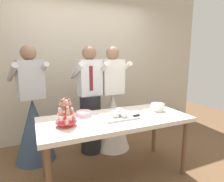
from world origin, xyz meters
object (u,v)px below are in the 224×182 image
(cupcake_stand, at_px, (66,115))
(person_groom, at_px, (90,106))
(person_guest, at_px, (34,122))
(main_cake_tray, at_px, (119,114))
(plate_stack, at_px, (158,107))
(round_cake, at_px, (84,114))
(person_bride, at_px, (113,114))
(dessert_table, at_px, (115,123))

(cupcake_stand, distance_m, person_groom, 0.94)
(cupcake_stand, relative_size, person_guest, 0.18)
(main_cake_tray, distance_m, plate_stack, 0.61)
(round_cake, relative_size, person_bride, 0.14)
(dessert_table, relative_size, person_guest, 1.08)
(main_cake_tray, height_order, person_guest, person_guest)
(cupcake_stand, xyz_separation_m, main_cake_tray, (0.64, 0.02, -0.09))
(cupcake_stand, bearing_deg, person_guest, 110.05)
(plate_stack, distance_m, person_guest, 1.76)
(cupcake_stand, bearing_deg, person_bride, 41.01)
(dessert_table, bearing_deg, round_cake, 148.67)
(main_cake_tray, bearing_deg, person_bride, 72.33)
(round_cake, height_order, person_guest, person_guest)
(person_guest, bearing_deg, round_cake, -47.04)
(plate_stack, distance_m, person_bride, 0.81)
(person_groom, distance_m, person_bride, 0.40)
(cupcake_stand, height_order, person_bride, person_bride)
(cupcake_stand, height_order, person_guest, person_guest)
(plate_stack, bearing_deg, person_guest, 153.25)
(dessert_table, xyz_separation_m, plate_stack, (0.65, 0.04, 0.12))
(main_cake_tray, height_order, round_cake, main_cake_tray)
(cupcake_stand, relative_size, person_bride, 0.18)
(dessert_table, xyz_separation_m, person_bride, (0.28, 0.72, -0.12))
(person_groom, bearing_deg, round_cake, -115.06)
(main_cake_tray, height_order, person_groom, person_groom)
(plate_stack, height_order, person_bride, person_bride)
(person_bride, bearing_deg, round_cake, -140.37)
(dessert_table, bearing_deg, plate_stack, 3.21)
(round_cake, xyz_separation_m, person_bride, (0.62, 0.51, -0.22))
(cupcake_stand, bearing_deg, dessert_table, 4.29)
(plate_stack, distance_m, round_cake, 1.00)
(dessert_table, relative_size, person_bride, 1.08)
(person_groom, bearing_deg, plate_stack, -43.24)
(person_groom, xyz_separation_m, person_bride, (0.37, -0.02, -0.16))
(person_groom, xyz_separation_m, person_guest, (-0.82, 0.09, -0.16))
(person_bride, height_order, person_guest, same)
(dessert_table, distance_m, cupcake_stand, 0.63)
(person_groom, bearing_deg, dessert_table, -82.89)
(cupcake_stand, distance_m, round_cake, 0.37)
(plate_stack, bearing_deg, round_cake, 170.27)
(main_cake_tray, distance_m, round_cake, 0.44)
(cupcake_stand, relative_size, round_cake, 1.27)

